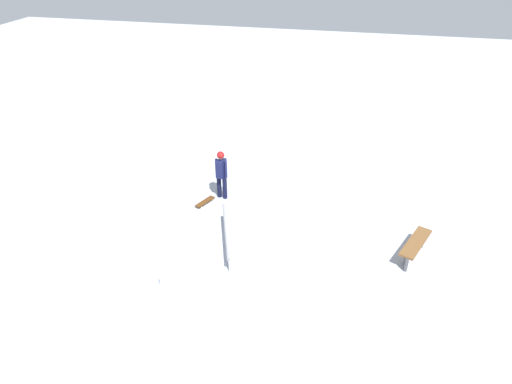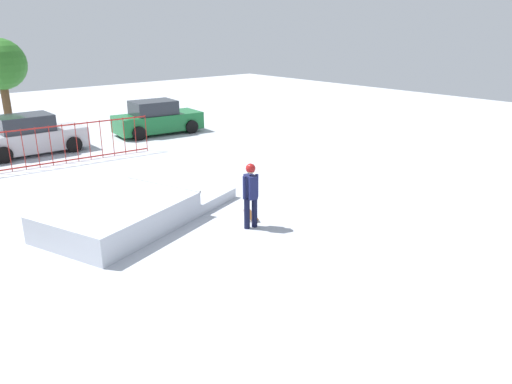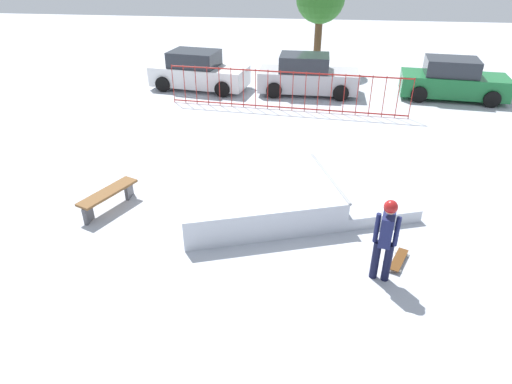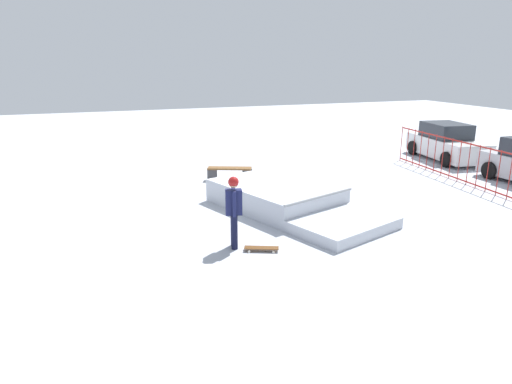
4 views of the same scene
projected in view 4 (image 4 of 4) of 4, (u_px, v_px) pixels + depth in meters
ground_plane at (287, 207)px, 14.08m from camera, size 60.00×60.00×0.00m
skate_ramp at (286, 200)px, 13.74m from camera, size 5.95×4.22×0.74m
skater at (234, 207)px, 10.81m from camera, size 0.43×0.42×1.73m
skateboard at (261, 248)px, 10.84m from camera, size 0.50×0.81×0.09m
perimeter_fence at (473, 165)px, 16.23m from camera, size 9.02×0.84×1.50m
park_bench at (230, 171)px, 17.14m from camera, size 0.99×1.63×0.48m
parked_car_white at (447, 143)px, 20.61m from camera, size 4.32×2.43×1.60m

